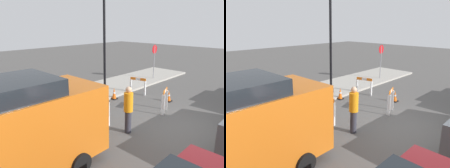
{
  "view_description": "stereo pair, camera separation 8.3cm",
  "coord_description": "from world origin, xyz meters",
  "views": [
    {
      "loc": [
        -7.19,
        -3.07,
        3.83
      ],
      "look_at": [
        0.13,
        4.03,
        1.0
      ],
      "focal_mm": 35.0,
      "sensor_mm": 36.0,
      "label": 1
    },
    {
      "loc": [
        -7.14,
        -3.13,
        3.83
      ],
      "look_at": [
        0.13,
        4.03,
        1.0
      ],
      "focal_mm": 35.0,
      "sensor_mm": 36.0,
      "label": 2
    }
  ],
  "objects": [
    {
      "name": "traffic_cone_1",
      "position": [
        0.67,
        4.4,
        0.29
      ],
      "size": [
        0.3,
        0.3,
        0.61
      ],
      "color": "black",
      "rests_on": "ground_plane"
    },
    {
      "name": "barricade_2",
      "position": [
        -0.99,
        4.35,
        0.57
      ],
      "size": [
        0.76,
        0.58,
        1.06
      ],
      "rotation": [
        0.0,
        0.0,
        10.03
      ],
      "color": "white",
      "rests_on": "ground_plane"
    },
    {
      "name": "traffic_cone_2",
      "position": [
        -1.51,
        3.58,
        0.34
      ],
      "size": [
        0.3,
        0.3,
        0.71
      ],
      "color": "black",
      "rests_on": "ground_plane"
    },
    {
      "name": "sidewalk_slab",
      "position": [
        0.0,
        6.02,
        0.06
      ],
      "size": [
        18.0,
        3.05,
        0.12
      ],
      "color": "#ADA89E",
      "rests_on": "ground_plane"
    },
    {
      "name": "traffic_cone_4",
      "position": [
        -0.09,
        4.4,
        0.3
      ],
      "size": [
        0.3,
        0.3,
        0.63
      ],
      "color": "black",
      "rests_on": "ground_plane"
    },
    {
      "name": "barricade_1",
      "position": [
        2.19,
        4.02,
        0.52
      ],
      "size": [
        0.37,
        0.91,
        0.95
      ],
      "rotation": [
        0.0,
        0.0,
        8.13
      ],
      "color": "white",
      "rests_on": "ground_plane"
    },
    {
      "name": "stop_sign",
      "position": [
        5.62,
        5.27,
        1.67
      ],
      "size": [
        0.6,
        0.06,
        2.32
      ],
      "rotation": [
        0.0,
        0.0,
        3.19
      ],
      "color": "gray",
      "rests_on": "sidewalk_slab"
    },
    {
      "name": "streetlamp_post",
      "position": [
        0.93,
        5.36,
        3.73
      ],
      "size": [
        0.44,
        0.44,
        5.66
      ],
      "color": "black",
      "rests_on": "sidewalk_slab"
    },
    {
      "name": "person_worker",
      "position": [
        -1.61,
        1.54,
        0.94
      ],
      "size": [
        0.46,
        0.46,
        1.73
      ],
      "rotation": [
        0.0,
        0.0,
        0.85
      ],
      "color": "#33333D",
      "rests_on": "ground_plane"
    },
    {
      "name": "ground_plane",
      "position": [
        0.0,
        0.0,
        0.0
      ],
      "size": [
        60.0,
        60.0,
        0.0
      ],
      "primitive_type": "plane",
      "color": "#565451"
    },
    {
      "name": "barricade_0",
      "position": [
        0.95,
        1.58,
        0.57
      ],
      "size": [
        0.78,
        0.38,
        1.08
      ],
      "rotation": [
        0.0,
        0.0,
        6.62
      ],
      "color": "white",
      "rests_on": "ground_plane"
    },
    {
      "name": "barricade_3",
      "position": [
        -1.84,
        2.77,
        0.59
      ],
      "size": [
        0.31,
        0.82,
        1.11
      ],
      "rotation": [
        0.0,
        0.0,
        11.23
      ],
      "color": "white",
      "rests_on": "ground_plane"
    },
    {
      "name": "traffic_cone_0",
      "position": [
        -2.15,
        3.96,
        0.31
      ],
      "size": [
        0.3,
        0.3,
        0.64
      ],
      "color": "black",
      "rests_on": "ground_plane"
    },
    {
      "name": "traffic_cone_3",
      "position": [
        2.36,
        2.17,
        0.27
      ],
      "size": [
        0.3,
        0.3,
        0.56
      ],
      "color": "black",
      "rests_on": "ground_plane"
    }
  ]
}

